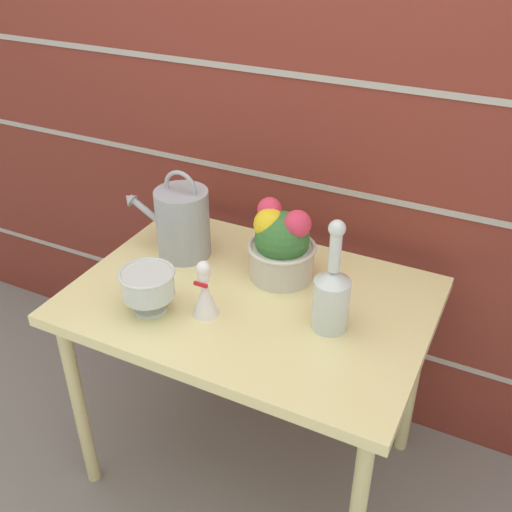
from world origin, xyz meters
TOP-DOWN VIEW (x-y plane):
  - ground_plane at (0.00, 0.00)m, footprint 12.00×12.00m
  - brick_wall at (0.00, 0.48)m, footprint 3.60×0.08m
  - patio_table at (0.00, 0.00)m, footprint 1.05×0.74m
  - watering_can at (-0.31, 0.12)m, footprint 0.32×0.17m
  - crystal_pedestal_bowl at (-0.23, -0.19)m, footprint 0.16×0.16m
  - flower_planter at (0.03, 0.14)m, footprint 0.21×0.21m
  - glass_decanter at (0.26, -0.03)m, footprint 0.10×0.10m
  - figurine_vase at (-0.08, -0.13)m, footprint 0.08×0.08m

SIDE VIEW (x-z plane):
  - ground_plane at x=0.00m, z-range 0.00..0.00m
  - patio_table at x=0.00m, z-range 0.29..1.03m
  - figurine_vase at x=-0.08m, z-range 0.72..0.90m
  - crystal_pedestal_bowl at x=-0.23m, z-range 0.76..0.89m
  - glass_decanter at x=0.26m, z-range 0.68..1.02m
  - flower_planter at x=0.03m, z-range 0.73..0.98m
  - watering_can at x=-0.31m, z-range 0.71..1.01m
  - brick_wall at x=0.00m, z-range 0.00..2.20m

